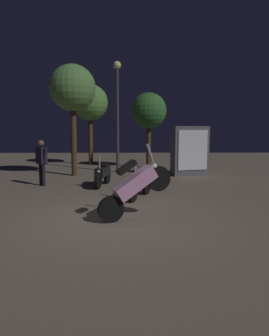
{
  "coord_description": "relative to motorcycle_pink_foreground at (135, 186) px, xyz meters",
  "views": [
    {
      "loc": [
        0.37,
        -6.49,
        1.91
      ],
      "look_at": [
        0.49,
        0.93,
        1.0
      ],
      "focal_mm": 32.59,
      "sensor_mm": 36.0,
      "label": 1
    }
  ],
  "objects": [
    {
      "name": "motorcycle_black_parked_left",
      "position": [
        -1.04,
        4.02,
        -0.31
      ],
      "size": [
        0.49,
        1.65,
        1.11
      ],
      "rotation": [
        0.0,
        0.0,
        4.51
      ],
      "color": "black",
      "rests_on": "ground_plane"
    },
    {
      "name": "kiosk_billboard",
      "position": [
        2.48,
        6.6,
        0.31
      ],
      "size": [
        1.68,
        0.93,
        2.1
      ],
      "rotation": [
        0.0,
        0.0,
        3.43
      ],
      "color": "#595960",
      "rests_on": "ground_plane"
    },
    {
      "name": "person_rider_beside",
      "position": [
        -3.17,
        4.13,
        0.19
      ],
      "size": [
        0.56,
        0.49,
        1.59
      ],
      "rotation": [
        0.0,
        0.0,
        4.01
      ],
      "color": "black",
      "rests_on": "ground_plane"
    },
    {
      "name": "motorcycle_pink_foreground",
      "position": [
        0.0,
        0.0,
        0.0
      ],
      "size": [
        1.58,
        0.71,
        1.63
      ],
      "rotation": [
        0.0,
        0.0,
        0.38
      ],
      "color": "black",
      "rests_on": "ground_plane"
    },
    {
      "name": "tree_left_bg",
      "position": [
        0.86,
        9.32,
        2.15
      ],
      "size": [
        1.82,
        1.82,
        3.84
      ],
      "color": "#4C331E",
      "rests_on": "ground_plane"
    },
    {
      "name": "streetlamp_near",
      "position": [
        -0.67,
        7.67,
        2.43
      ],
      "size": [
        0.36,
        0.36,
        5.0
      ],
      "color": "#38383D",
      "rests_on": "ground_plane"
    },
    {
      "name": "motorcycle_red_parked_right",
      "position": [
        0.18,
        2.14,
        -0.31
      ],
      "size": [
        0.74,
        1.57,
        1.11
      ],
      "rotation": [
        0.0,
        0.0,
        4.31
      ],
      "color": "black",
      "rests_on": "ground_plane"
    },
    {
      "name": "tree_center_bg",
      "position": [
        -2.47,
        6.53,
        2.87
      ],
      "size": [
        1.92,
        1.92,
        4.63
      ],
      "color": "#4C331E",
      "rests_on": "ground_plane"
    },
    {
      "name": "tree_right_bg",
      "position": [
        -2.3,
        10.77,
        2.67
      ],
      "size": [
        1.99,
        1.99,
        4.45
      ],
      "color": "#4C331E",
      "rests_on": "ground_plane"
    },
    {
      "name": "ground_plane",
      "position": [
        -0.49,
        0.07,
        -0.74
      ],
      "size": [
        40.0,
        40.0,
        0.0
      ],
      "primitive_type": "plane",
      "color": "#756656"
    }
  ]
}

